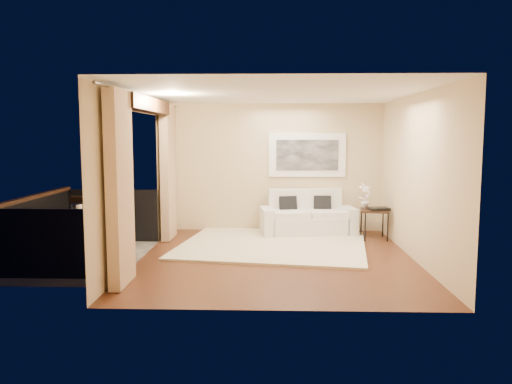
{
  "coord_description": "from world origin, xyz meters",
  "views": [
    {
      "loc": [
        -0.08,
        -8.11,
        2.02
      ],
      "look_at": [
        -0.36,
        0.5,
        1.05
      ],
      "focal_mm": 35.0,
      "sensor_mm": 36.0,
      "label": 1
    }
  ],
  "objects_px": {
    "orchid": "(365,196)",
    "balcony_chair_near": "(67,238)",
    "side_table": "(375,212)",
    "bistro_table": "(84,223)",
    "ice_bucket": "(77,210)",
    "sofa": "(307,219)",
    "balcony_chair_far": "(86,220)"
  },
  "relations": [
    {
      "from": "orchid",
      "to": "ice_bucket",
      "type": "relative_size",
      "value": 2.53
    },
    {
      "from": "sofa",
      "to": "balcony_chair_far",
      "type": "relative_size",
      "value": 2.01
    },
    {
      "from": "side_table",
      "to": "orchid",
      "type": "height_order",
      "value": "orchid"
    },
    {
      "from": "ice_bucket",
      "to": "bistro_table",
      "type": "bearing_deg",
      "value": -42.59
    },
    {
      "from": "bistro_table",
      "to": "ice_bucket",
      "type": "xyz_separation_m",
      "value": [
        -0.16,
        0.14,
        0.18
      ]
    },
    {
      "from": "ice_bucket",
      "to": "side_table",
      "type": "bearing_deg",
      "value": 20.79
    },
    {
      "from": "side_table",
      "to": "bistro_table",
      "type": "distance_m",
      "value": 5.39
    },
    {
      "from": "sofa",
      "to": "balcony_chair_far",
      "type": "xyz_separation_m",
      "value": [
        -3.94,
        -1.77,
        0.25
      ]
    },
    {
      "from": "sofa",
      "to": "ice_bucket",
      "type": "height_order",
      "value": "ice_bucket"
    },
    {
      "from": "balcony_chair_far",
      "to": "balcony_chair_near",
      "type": "distance_m",
      "value": 1.18
    },
    {
      "from": "bistro_table",
      "to": "balcony_chair_near",
      "type": "relative_size",
      "value": 0.89
    },
    {
      "from": "side_table",
      "to": "ice_bucket",
      "type": "distance_m",
      "value": 5.49
    },
    {
      "from": "sofa",
      "to": "side_table",
      "type": "relative_size",
      "value": 3.2
    },
    {
      "from": "orchid",
      "to": "ice_bucket",
      "type": "distance_m",
      "value": 5.36
    },
    {
      "from": "sofa",
      "to": "bistro_table",
      "type": "bearing_deg",
      "value": -153.19
    },
    {
      "from": "bistro_table",
      "to": "balcony_chair_near",
      "type": "distance_m",
      "value": 0.43
    },
    {
      "from": "balcony_chair_near",
      "to": "ice_bucket",
      "type": "height_order",
      "value": "ice_bucket"
    },
    {
      "from": "sofa",
      "to": "orchid",
      "type": "relative_size",
      "value": 3.95
    },
    {
      "from": "balcony_chair_far",
      "to": "ice_bucket",
      "type": "xyz_separation_m",
      "value": [
        0.1,
        -0.64,
        0.26
      ]
    },
    {
      "from": "sofa",
      "to": "orchid",
      "type": "height_order",
      "value": "orchid"
    },
    {
      "from": "orchid",
      "to": "bistro_table",
      "type": "xyz_separation_m",
      "value": [
        -4.79,
        -2.21,
        -0.19
      ]
    },
    {
      "from": "balcony_chair_far",
      "to": "balcony_chair_near",
      "type": "bearing_deg",
      "value": 113.95
    },
    {
      "from": "balcony_chair_near",
      "to": "bistro_table",
      "type": "bearing_deg",
      "value": 55.03
    },
    {
      "from": "side_table",
      "to": "balcony_chair_far",
      "type": "xyz_separation_m",
      "value": [
        -5.23,
        -1.3,
        0.05
      ]
    },
    {
      "from": "balcony_chair_far",
      "to": "ice_bucket",
      "type": "distance_m",
      "value": 0.7
    },
    {
      "from": "bistro_table",
      "to": "balcony_chair_near",
      "type": "xyz_separation_m",
      "value": [
        -0.11,
        -0.38,
        -0.16
      ]
    },
    {
      "from": "side_table",
      "to": "balcony_chair_near",
      "type": "xyz_separation_m",
      "value": [
        -5.08,
        -2.47,
        -0.03
      ]
    },
    {
      "from": "sofa",
      "to": "orchid",
      "type": "distance_m",
      "value": 1.27
    },
    {
      "from": "orchid",
      "to": "ice_bucket",
      "type": "xyz_separation_m",
      "value": [
        -4.95,
        -2.06,
        -0.0
      ]
    },
    {
      "from": "orchid",
      "to": "balcony_chair_near",
      "type": "relative_size",
      "value": 0.58
    },
    {
      "from": "orchid",
      "to": "balcony_chair_near",
      "type": "bearing_deg",
      "value": -152.16
    },
    {
      "from": "sofa",
      "to": "orchid",
      "type": "bearing_deg",
      "value": -25.63
    }
  ]
}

